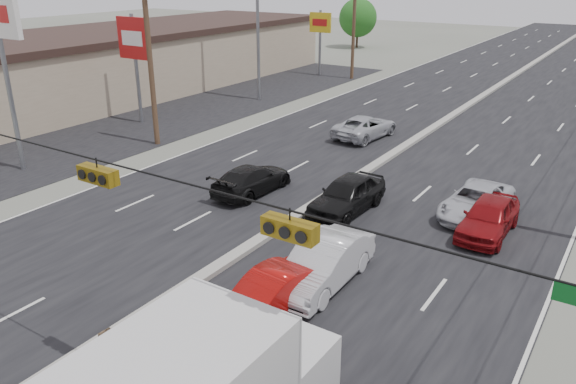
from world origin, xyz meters
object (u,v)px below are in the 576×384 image
object	(u,v)px
utility_pole_left_b	(150,56)
pole_sign_mid	(134,44)
pole_sign_far	(320,28)
oncoming_far	(365,127)
queue_car_e	(489,217)
tree_left_far	(358,18)
red_sedan	(269,294)
queue_car_b	(323,263)
utility_pole_left_c	(354,22)
queue_car_a	(347,195)
queue_car_c	(476,202)
oncoming_near	(252,180)

from	to	relation	value
utility_pole_left_b	pole_sign_mid	size ratio (longest dim) A/B	1.43
pole_sign_far	utility_pole_left_b	bearing A→B (deg)	-82.03
oncoming_far	queue_car_e	bearing A→B (deg)	142.34
utility_pole_left_b	tree_left_far	distance (m)	46.01
queue_car_e	tree_left_far	bearing A→B (deg)	122.00
red_sedan	queue_car_b	size ratio (longest dim) A/B	0.84
utility_pole_left_b	pole_sign_far	size ratio (longest dim) A/B	1.67
pole_sign_far	queue_car_e	xyz separation A→B (m)	(23.00, -26.64, -3.69)
pole_sign_mid	oncoming_far	world-z (taller)	pole_sign_mid
utility_pole_left_c	queue_car_a	distance (m)	31.27
utility_pole_left_c	queue_car_c	world-z (taller)	utility_pole_left_c
pole_sign_far	tree_left_far	distance (m)	20.89
utility_pole_left_b	pole_sign_mid	distance (m)	5.41
utility_pole_left_c	oncoming_near	distance (m)	29.97
pole_sign_far	queue_car_c	world-z (taller)	pole_sign_far
pole_sign_far	queue_car_a	distance (m)	32.89
queue_car_a	queue_car_e	world-z (taller)	queue_car_a
tree_left_far	queue_car_c	bearing A→B (deg)	-58.10
pole_sign_far	oncoming_far	size ratio (longest dim) A/B	1.24
pole_sign_mid	oncoming_near	distance (m)	15.72
tree_left_far	queue_car_a	world-z (taller)	tree_left_far
pole_sign_mid	oncoming_near	xyz separation A→B (m)	(13.76, -6.15, -4.47)
pole_sign_mid	queue_car_a	world-z (taller)	pole_sign_mid
red_sedan	oncoming_far	bearing A→B (deg)	112.77
oncoming_far	utility_pole_left_c	bearing A→B (deg)	-54.24
utility_pole_left_c	queue_car_a	xyz separation A→B (m)	(13.90, -27.67, -4.35)
queue_car_b	queue_car_c	xyz separation A→B (m)	(2.62, 8.20, -0.13)
queue_car_c	queue_car_a	bearing A→B (deg)	-148.77
queue_car_c	oncoming_near	size ratio (longest dim) A/B	1.02
utility_pole_left_b	queue_car_a	xyz separation A→B (m)	(13.90, -2.67, -4.35)
pole_sign_mid	tree_left_far	xyz separation A→B (m)	(-5.00, 42.00, -1.40)
tree_left_far	oncoming_near	xyz separation A→B (m)	(18.76, -48.15, -3.07)
pole_sign_mid	queue_car_a	size ratio (longest dim) A/B	1.57
queue_car_e	pole_sign_mid	bearing A→B (deg)	169.18
red_sedan	queue_car_c	world-z (taller)	red_sedan
queue_car_b	utility_pole_left_b	bearing A→B (deg)	151.68
pole_sign_far	queue_car_e	world-z (taller)	pole_sign_far
utility_pole_left_b	pole_sign_far	distance (m)	25.25
pole_sign_mid	oncoming_near	size ratio (longest dim) A/B	1.57
red_sedan	queue_car_b	world-z (taller)	queue_car_b
pole_sign_mid	tree_left_far	distance (m)	42.32
tree_left_far	red_sedan	xyz separation A→B (m)	(24.97, -55.69, -3.07)
queue_car_e	oncoming_near	world-z (taller)	queue_car_e
queue_car_b	oncoming_near	size ratio (longest dim) A/B	1.04
pole_sign_mid	queue_car_b	distance (m)	23.84
queue_car_b	oncoming_far	size ratio (longest dim) A/B	0.96
pole_sign_far	tree_left_far	xyz separation A→B (m)	(-6.00, 20.00, -0.69)
oncoming_far	tree_left_far	bearing A→B (deg)	-56.35
utility_pole_left_c	red_sedan	bearing A→B (deg)	-66.57
queue_car_a	queue_car_e	distance (m)	5.69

